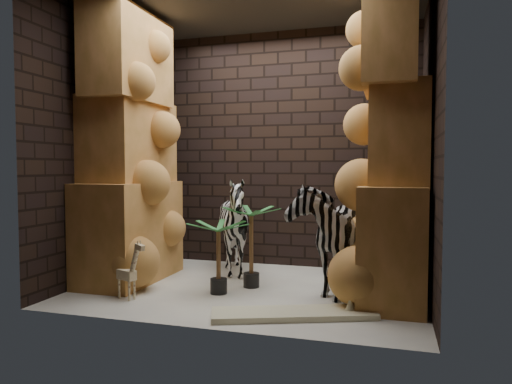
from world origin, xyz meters
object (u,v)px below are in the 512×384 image
(zebra_left, at_px, (235,231))
(palm_front, at_px, (251,246))
(palm_back, at_px, (219,257))
(zebra_right, at_px, (328,227))
(giraffe_toy, at_px, (126,268))
(surfboard, at_px, (294,314))

(zebra_left, xyz_separation_m, palm_front, (0.34, -0.46, -0.08))
(palm_front, height_order, palm_back, palm_front)
(palm_front, bearing_deg, palm_back, -126.33)
(zebra_right, bearing_deg, palm_back, -154.12)
(giraffe_toy, bearing_deg, zebra_left, 81.51)
(zebra_right, relative_size, zebra_left, 1.15)
(zebra_right, xyz_separation_m, zebra_left, (-1.13, 0.34, -0.14))
(zebra_right, distance_m, zebra_left, 1.19)
(zebra_right, xyz_separation_m, giraffe_toy, (-1.81, -0.88, -0.36))
(zebra_left, bearing_deg, giraffe_toy, -99.76)
(zebra_left, height_order, surfboard, zebra_left)
(palm_back, relative_size, surfboard, 0.53)
(zebra_left, distance_m, giraffe_toy, 1.41)
(giraffe_toy, xyz_separation_m, palm_front, (1.03, 0.76, 0.14))
(zebra_left, distance_m, palm_front, 0.58)
(giraffe_toy, bearing_deg, zebra_right, 46.56)
(giraffe_toy, height_order, palm_front, palm_front)
(giraffe_toy, relative_size, palm_front, 0.69)
(palm_front, xyz_separation_m, palm_back, (-0.24, -0.33, -0.07))
(giraffe_toy, height_order, surfboard, giraffe_toy)
(zebra_right, height_order, palm_back, zebra_right)
(giraffe_toy, distance_m, palm_front, 1.28)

